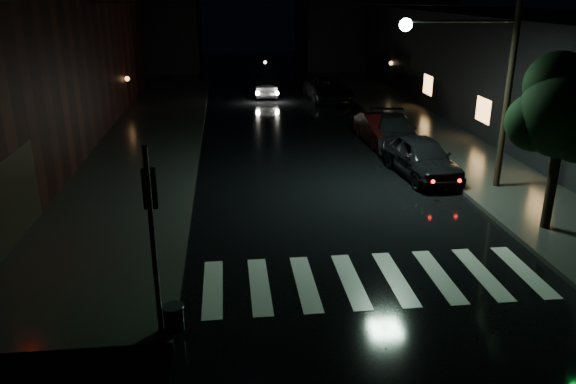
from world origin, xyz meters
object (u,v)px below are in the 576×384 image
object	(u,v)px
parked_car_b	(380,129)
parked_car_d	(328,90)
parked_car_c	(394,131)
oncoming_car	(266,86)
parked_car_a	(422,157)

from	to	relation	value
parked_car_b	parked_car_d	size ratio (longest dim) A/B	0.78
parked_car_b	parked_car_d	world-z (taller)	parked_car_d
parked_car_b	parked_car_c	bearing A→B (deg)	-47.69
parked_car_b	parked_car_c	world-z (taller)	parked_car_c
oncoming_car	parked_car_a	bearing A→B (deg)	106.03
parked_car_c	oncoming_car	world-z (taller)	parked_car_c
parked_car_d	oncoming_car	bearing A→B (deg)	148.41
parked_car_c	parked_car_d	bearing A→B (deg)	101.98
parked_car_a	parked_car_c	bearing A→B (deg)	82.12
parked_car_b	parked_car_d	xyz separation A→B (m)	(-0.52, 11.67, 0.06)
parked_car_d	parked_car_a	bearing A→B (deg)	-90.67
parked_car_a	parked_car_b	world-z (taller)	parked_car_a
parked_car_d	oncoming_car	size ratio (longest dim) A/B	1.29
parked_car_b	oncoming_car	distance (m)	14.66
parked_car_d	oncoming_car	world-z (taller)	parked_car_d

